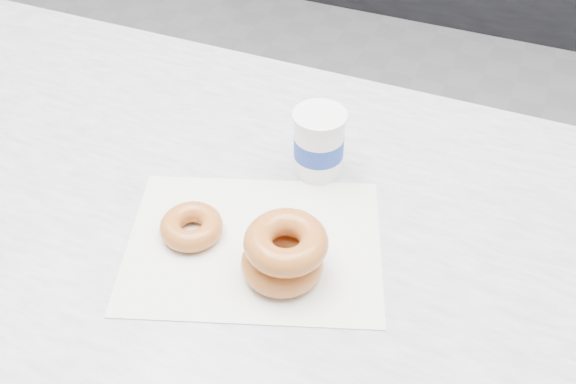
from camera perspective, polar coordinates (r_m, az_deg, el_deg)
name	(u,v)px	position (r m, az deg, el deg)	size (l,w,h in m)	color
ground	(311,282)	(1.99, 2.10, -7.99)	(5.00, 5.00, 0.00)	gray
counter	(207,355)	(1.31, -7.22, -14.18)	(3.06, 0.76, 0.90)	#333335
wax_paper	(254,244)	(0.87, -3.05, -4.66)	(0.34, 0.26, 0.00)	silver
donut_single	(191,226)	(0.88, -8.58, -3.05)	(0.09, 0.09, 0.03)	#B76832
donut_stack	(284,253)	(0.81, -0.35, -5.40)	(0.13, 0.13, 0.07)	#B76832
coffee_cup	(319,143)	(0.94, 2.76, 4.40)	(0.08, 0.08, 0.11)	white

